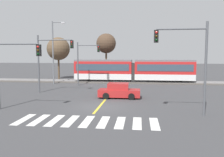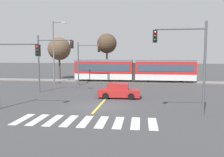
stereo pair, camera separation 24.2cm
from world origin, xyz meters
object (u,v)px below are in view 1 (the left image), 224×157
traffic_light_mid_left (50,55)px  bare_tree_west (106,44)px  traffic_light_far_left (85,57)px  bare_tree_far_west (58,49)px  traffic_light_near_right (189,55)px  traffic_light_near_left (12,63)px  light_rail_tram (133,70)px  sedan_crossing (119,91)px  street_lamp_west (54,49)px

traffic_light_mid_left → bare_tree_west: bearing=76.8°
traffic_light_far_left → bare_tree_far_west: (-6.92, 8.24, 1.40)m
traffic_light_near_right → traffic_light_far_left: size_ratio=1.09×
traffic_light_near_left → traffic_light_mid_left: (-0.37, 8.50, 0.56)m
light_rail_tram → sedan_crossing: light_rail_tram is taller
traffic_light_near_right → traffic_light_near_left: traffic_light_near_right is taller
traffic_light_near_right → bare_tree_far_west: (-18.28, 23.46, 1.03)m
street_lamp_west → bare_tree_far_west: bearing=105.2°
light_rail_tram → traffic_light_far_left: size_ratio=3.01×
bare_tree_west → traffic_light_far_left: bearing=-98.4°
traffic_light_near_left → street_lamp_west: bearing=100.1°
sedan_crossing → street_lamp_west: (-10.77, 10.28, 4.53)m
light_rail_tram → traffic_light_near_right: traffic_light_near_right is taller
traffic_light_near_left → bare_tree_west: bare_tree_west is taller
traffic_light_mid_left → bare_tree_far_west: size_ratio=0.88×
bare_tree_far_west → bare_tree_west: size_ratio=0.91×
traffic_light_near_right → traffic_light_mid_left: 16.20m
sedan_crossing → bare_tree_far_west: (-12.68, 17.28, 4.72)m
traffic_light_near_right → traffic_light_far_left: (-11.37, 15.22, -0.37)m
light_rail_tram → bare_tree_far_west: bearing=164.6°
traffic_light_near_left → bare_tree_far_west: 24.05m
sedan_crossing → street_lamp_west: 15.57m
traffic_light_mid_left → bare_tree_west: 17.28m
street_lamp_west → traffic_light_far_left: bearing=-13.9°
sedan_crossing → traffic_light_near_left: size_ratio=0.74×
street_lamp_west → bare_tree_west: bearing=53.3°
bare_tree_far_west → traffic_light_near_right: bearing=-52.1°
traffic_light_near_left → traffic_light_mid_left: 8.52m
traffic_light_near_left → bare_tree_west: 25.58m
bare_tree_far_west → bare_tree_west: bearing=11.4°
street_lamp_west → bare_tree_west: 10.91m
traffic_light_far_left → traffic_light_mid_left: bearing=-109.9°
bare_tree_far_west → traffic_light_near_left: bearing=-78.4°
traffic_light_near_right → traffic_light_near_left: bearing=-179.8°
street_lamp_west → sedan_crossing: bearing=-43.7°
light_rail_tram → bare_tree_west: 8.66m
traffic_light_far_left → street_lamp_west: 5.31m
light_rail_tram → bare_tree_far_west: bare_tree_far_west is taller
bare_tree_far_west → street_lamp_west: bearing=-74.8°
traffic_light_near_left → street_lamp_west: street_lamp_west is taller
traffic_light_far_left → bare_tree_far_west: size_ratio=0.82×
sedan_crossing → traffic_light_far_left: bearing=122.5°
traffic_light_near_left → traffic_light_near_right: bearing=0.2°
bare_tree_west → sedan_crossing: bearing=-77.3°
sedan_crossing → traffic_light_mid_left: (-8.21, 2.27, 3.62)m
traffic_light_mid_left → street_lamp_west: street_lamp_west is taller
traffic_light_near_left → traffic_light_far_left: bearing=82.3°
traffic_light_near_right → traffic_light_near_left: 13.46m
street_lamp_west → traffic_light_near_left: bearing=-79.9°
traffic_light_near_left → street_lamp_west: size_ratio=0.61×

